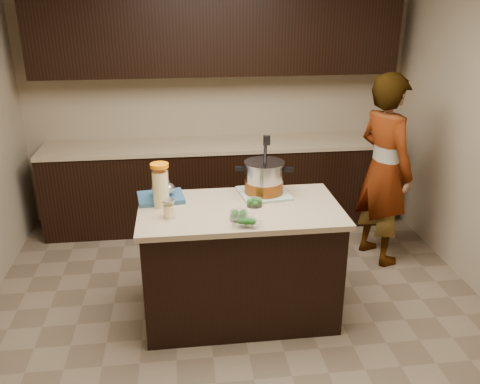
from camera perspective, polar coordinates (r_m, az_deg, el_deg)
The scene contains 13 objects.
ground_plane at distance 4.10m, azimuth 0.00°, elevation -13.37°, with size 4.00×4.00×0.00m, color brown.
room_shell at distance 3.42m, azimuth 0.00°, elevation 10.88°, with size 4.04×4.04×2.72m.
back_cabinets at distance 5.29m, azimuth -2.34°, elevation 6.08°, with size 3.60×0.63×2.33m.
island at distance 3.86m, azimuth 0.00°, elevation -7.86°, with size 1.46×0.81×0.90m.
dish_towel at distance 3.89m, azimuth 2.69°, elevation -0.16°, with size 0.36×0.36×0.02m, color #5E8B67.
stock_pot at distance 3.85m, azimuth 2.71°, elevation 1.40°, with size 0.43×0.36×0.44m.
lemonade_pitcher at distance 3.68m, azimuth -8.91°, elevation 0.58°, with size 0.17×0.17×0.32m.
mason_jar at distance 3.51m, azimuth -7.99°, elevation -1.91°, with size 0.10×0.10×0.14m.
broccoli_tub_left at distance 3.68m, azimuth 1.64°, elevation -1.23°, with size 0.14×0.14×0.05m.
broccoli_tub_right at distance 3.47m, azimuth -0.13°, elevation -2.66°, with size 0.16×0.16×0.06m.
broccoli_tub_rect at distance 3.37m, azimuth 0.69°, elevation -3.29°, with size 0.21×0.16×0.07m.
blue_tray at distance 3.83m, azimuth -8.76°, elevation -0.23°, with size 0.37×0.31×0.13m.
person at distance 4.72m, azimuth 15.89°, elevation 2.40°, with size 0.63×0.41×1.73m, color gray.
Camera 1 is at (-0.42, -3.34, 2.35)m, focal length 38.00 mm.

